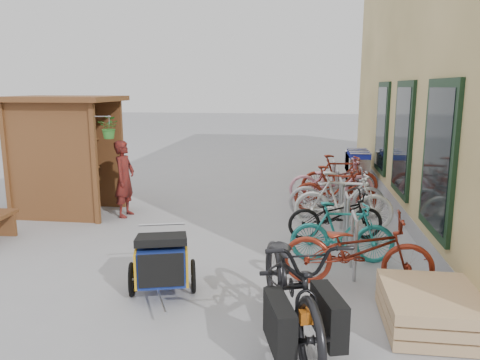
# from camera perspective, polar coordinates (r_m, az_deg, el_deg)

# --- Properties ---
(ground) EXTENTS (80.00, 80.00, 0.00)m
(ground) POSITION_cam_1_polar(r_m,az_deg,el_deg) (7.03, -5.80, -10.31)
(ground) COLOR gray
(kiosk) EXTENTS (2.49, 1.65, 2.40)m
(kiosk) POSITION_cam_1_polar(r_m,az_deg,el_deg) (10.12, -20.97, 4.71)
(kiosk) COLOR brown
(kiosk) RESTS_ON ground
(bike_rack) EXTENTS (0.05, 5.35, 0.86)m
(bike_rack) POSITION_cam_1_polar(r_m,az_deg,el_deg) (9.02, 12.21, -2.21)
(bike_rack) COLOR #A5A8AD
(bike_rack) RESTS_ON ground
(pallet_stack) EXTENTS (1.00, 1.20, 0.40)m
(pallet_stack) POSITION_cam_1_polar(r_m,az_deg,el_deg) (5.67, 22.28, -14.34)
(pallet_stack) COLOR tan
(pallet_stack) RESTS_ON ground
(shopping_carts) EXTENTS (0.54, 1.80, 0.96)m
(shopping_carts) POSITION_cam_1_polar(r_m,az_deg,el_deg) (12.99, 14.01, 2.00)
(shopping_carts) COLOR silver
(shopping_carts) RESTS_ON ground
(child_trailer) EXTENTS (0.91, 1.43, 0.83)m
(child_trailer) POSITION_cam_1_polar(r_m,az_deg,el_deg) (6.04, -9.49, -9.47)
(child_trailer) COLOR navy
(child_trailer) RESTS_ON ground
(cargo_bike) EXTENTS (1.40, 2.43, 1.21)m
(cargo_bike) POSITION_cam_1_polar(r_m,az_deg,el_deg) (4.94, 6.36, -12.48)
(cargo_bike) COLOR black
(cargo_bike) RESTS_ON ground
(person_kiosk) EXTENTS (0.42, 0.59, 1.54)m
(person_kiosk) POSITION_cam_1_polar(r_m,az_deg,el_deg) (9.65, -13.89, 0.15)
(person_kiosk) COLOR maroon
(person_kiosk) RESTS_ON ground
(bike_0) EXTENTS (1.97, 0.83, 1.01)m
(bike_0) POSITION_cam_1_polar(r_m,az_deg,el_deg) (6.30, 14.08, -8.33)
(bike_0) COLOR maroon
(bike_0) RESTS_ON ground
(bike_1) EXTENTS (1.56, 0.50, 0.93)m
(bike_1) POSITION_cam_1_polar(r_m,az_deg,el_deg) (7.13, 12.36, -6.27)
(bike_1) COLOR teal
(bike_1) RESTS_ON ground
(bike_2) EXTENTS (1.72, 0.88, 0.86)m
(bike_2) POSITION_cam_1_polar(r_m,az_deg,el_deg) (8.18, 11.57, -4.21)
(bike_2) COLOR black
(bike_2) RESTS_ON ground
(bike_3) EXTENTS (1.82, 0.62, 1.08)m
(bike_3) POSITION_cam_1_polar(r_m,az_deg,el_deg) (8.73, 12.45, -2.51)
(bike_3) COLOR silver
(bike_3) RESTS_ON ground
(bike_4) EXTENTS (1.95, 0.84, 1.00)m
(bike_4) POSITION_cam_1_polar(r_m,az_deg,el_deg) (9.50, 11.71, -1.61)
(bike_4) COLOR #A09FA4
(bike_4) RESTS_ON ground
(bike_5) EXTENTS (1.72, 0.69, 1.00)m
(bike_5) POSITION_cam_1_polar(r_m,az_deg,el_deg) (9.75, 11.48, -1.26)
(bike_5) COLOR maroon
(bike_5) RESTS_ON ground
(bike_6) EXTENTS (1.96, 0.88, 1.00)m
(bike_6) POSITION_cam_1_polar(r_m,az_deg,el_deg) (10.70, 11.09, -0.15)
(bike_6) COLOR pink
(bike_6) RESTS_ON ground
(bike_7) EXTENTS (1.82, 0.71, 1.06)m
(bike_7) POSITION_cam_1_polar(r_m,az_deg,el_deg) (10.98, 12.06, 0.28)
(bike_7) COLOR maroon
(bike_7) RESTS_ON ground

